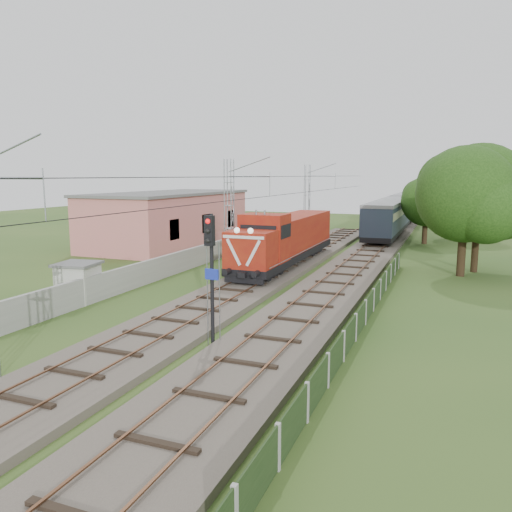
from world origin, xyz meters
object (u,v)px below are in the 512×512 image
at_px(signal_post, 211,257).
at_px(locomotive, 286,238).
at_px(coach_rake, 413,200).
at_px(relay_hut, 78,282).

bearing_deg(signal_post, locomotive, 98.65).
relative_size(locomotive, coach_rake, 0.19).
height_order(locomotive, relay_hut, locomotive).
height_order(signal_post, relay_hut, signal_post).
relative_size(signal_post, relay_hut, 2.24).
bearing_deg(locomotive, relay_hut, -117.85).
distance_m(locomotive, relay_hut, 15.88).
bearing_deg(locomotive, signal_post, -81.35).
bearing_deg(relay_hut, coach_rake, 80.04).
height_order(coach_rake, signal_post, signal_post).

